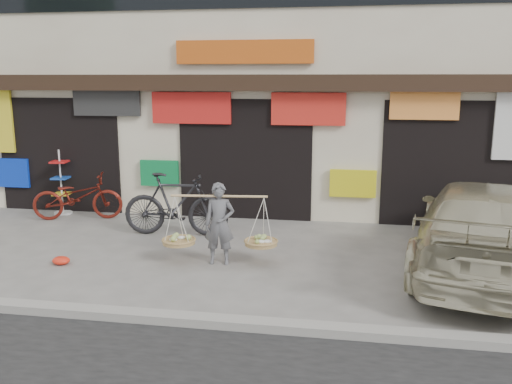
% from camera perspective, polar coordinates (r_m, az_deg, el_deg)
% --- Properties ---
extents(ground, '(70.00, 70.00, 0.00)m').
position_cam_1_polar(ground, '(9.20, -5.20, -8.18)').
color(ground, gray).
rests_on(ground, ground).
extents(kerb, '(70.00, 0.25, 0.12)m').
position_cam_1_polar(kerb, '(7.40, -9.22, -12.94)').
color(kerb, gray).
rests_on(kerb, ground).
extents(shophouse_block, '(14.00, 6.32, 7.00)m').
position_cam_1_polar(shophouse_block, '(14.93, 0.95, 13.05)').
color(shophouse_block, beige).
rests_on(shophouse_block, ground).
extents(street_vendor, '(1.98, 0.72, 1.42)m').
position_cam_1_polar(street_vendor, '(9.31, -3.86, -3.75)').
color(street_vendor, '#5C5D61').
rests_on(street_vendor, ground).
extents(bike_0, '(2.09, 1.22, 1.04)m').
position_cam_1_polar(bike_0, '(12.89, -18.26, -0.48)').
color(bike_0, maroon).
rests_on(bike_0, ground).
extents(bike_1, '(2.18, 0.74, 1.29)m').
position_cam_1_polar(bike_1, '(11.07, -8.42, -1.30)').
color(bike_1, black).
rests_on(bike_1, ground).
extents(suv, '(3.20, 5.51, 1.50)m').
position_cam_1_polar(suv, '(9.68, 22.91, -3.42)').
color(suv, beige).
rests_on(suv, ground).
extents(display_rack, '(0.42, 0.42, 1.53)m').
position_cam_1_polar(display_rack, '(13.51, -19.80, 0.38)').
color(display_rack, silver).
rests_on(display_rack, ground).
extents(red_bag, '(0.31, 0.25, 0.14)m').
position_cam_1_polar(red_bag, '(9.99, -19.83, -6.80)').
color(red_bag, red).
rests_on(red_bag, ground).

